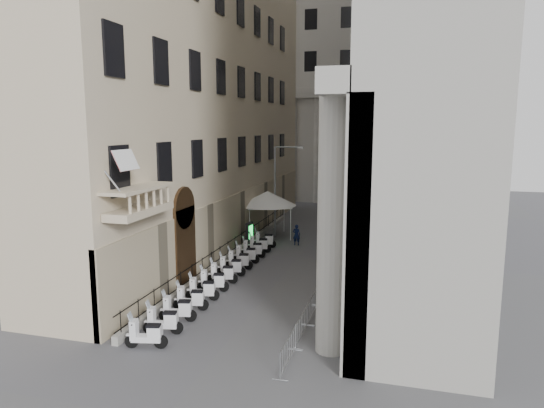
{
  "coord_description": "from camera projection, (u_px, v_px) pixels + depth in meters",
  "views": [
    {
      "loc": [
        6.89,
        -12.19,
        8.93
      ],
      "look_at": [
        -0.41,
        14.02,
        4.5
      ],
      "focal_mm": 32.0,
      "sensor_mm": 36.0,
      "label": 1
    }
  ],
  "objects": [
    {
      "name": "flag",
      "position": [
        134.0,
        337.0,
        20.67
      ],
      "size": [
        1.0,
        1.4,
        8.2
      ],
      "primitive_type": null,
      "color": "#9E0C11",
      "rests_on": "ground"
    },
    {
      "name": "scooter_9",
      "position": [
        246.0,
        263.0,
        31.7
      ],
      "size": [
        1.49,
        0.86,
        1.5
      ],
      "primitive_type": null,
      "rotation": [
        0.0,
        0.0,
        1.8
      ],
      "color": "white",
      "rests_on": "ground"
    },
    {
      "name": "barrier_6",
      "position": [
        341.0,
        260.0,
        32.53
      ],
      "size": [
        0.6,
        2.4,
        1.1
      ],
      "primitive_type": null,
      "color": "#ADB0B5",
      "rests_on": "ground"
    },
    {
      "name": "barrier_8",
      "position": [
        349.0,
        243.0,
        37.28
      ],
      "size": [
        0.6,
        2.4,
        1.1
      ],
      "primitive_type": null,
      "color": "#ADB0B5",
      "rests_on": "ground"
    },
    {
      "name": "security_tent",
      "position": [
        275.0,
        200.0,
        38.18
      ],
      "size": [
        4.58,
        4.58,
        3.72
      ],
      "color": "white",
      "rests_on": "ground"
    },
    {
      "name": "scooter_6",
      "position": [
        223.0,
        283.0,
        27.68
      ],
      "size": [
        1.49,
        0.86,
        1.5
      ],
      "primitive_type": null,
      "rotation": [
        0.0,
        0.0,
        1.8
      ],
      "color": "white",
      "rests_on": "ground"
    },
    {
      "name": "scooter_1",
      "position": [
        164.0,
        334.0,
        20.98
      ],
      "size": [
        1.49,
        0.86,
        1.5
      ],
      "primitive_type": null,
      "rotation": [
        0.0,
        0.0,
        1.8
      ],
      "color": "white",
      "rests_on": "ground"
    },
    {
      "name": "street_lamp",
      "position": [
        278.0,
        184.0,
        38.87
      ],
      "size": [
        2.38,
        0.2,
        7.29
      ],
      "rotation": [
        0.0,
        0.0,
        0.01
      ],
      "color": "gray",
      "rests_on": "ground"
    },
    {
      "name": "scooter_10",
      "position": [
        253.0,
        258.0,
        33.03
      ],
      "size": [
        1.49,
        0.86,
        1.5
      ],
      "primitive_type": null,
      "rotation": [
        0.0,
        0.0,
        1.8
      ],
      "color": "white",
      "rests_on": "ground"
    },
    {
      "name": "barrier_1",
      "position": [
        302.0,
        337.0,
        20.64
      ],
      "size": [
        0.6,
        2.4,
        1.1
      ],
      "primitive_type": null,
      "color": "#ADB0B5",
      "rests_on": "ground"
    },
    {
      "name": "iron_fence",
      "position": [
        233.0,
        257.0,
        33.11
      ],
      "size": [
        0.3,
        28.0,
        1.4
      ],
      "primitive_type": null,
      "color": "black",
      "rests_on": "ground"
    },
    {
      "name": "pedestrian_c",
      "position": [
        327.0,
        210.0,
        46.33
      ],
      "size": [
        1.1,
        1.0,
        1.89
      ],
      "primitive_type": "imported",
      "rotation": [
        0.0,
        0.0,
        3.7
      ],
      "color": "black",
      "rests_on": "ground"
    },
    {
      "name": "scooter_3",
      "position": [
        191.0,
        310.0,
        23.66
      ],
      "size": [
        1.49,
        0.86,
        1.5
      ],
      "primitive_type": null,
      "rotation": [
        0.0,
        0.0,
        1.8
      ],
      "color": "white",
      "rests_on": "ground"
    },
    {
      "name": "scooter_0",
      "position": [
        147.0,
        348.0,
        19.64
      ],
      "size": [
        1.49,
        0.86,
        1.5
      ],
      "primitive_type": null,
      "rotation": [
        0.0,
        0.0,
        1.8
      ],
      "color": "white",
      "rests_on": "ground"
    },
    {
      "name": "info_kiosk",
      "position": [
        249.0,
        234.0,
        36.09
      ],
      "size": [
        0.37,
        0.87,
        1.78
      ],
      "rotation": [
        0.0,
        0.0,
        -0.13
      ],
      "color": "black",
      "rests_on": "ground"
    },
    {
      "name": "scooter_8",
      "position": [
        239.0,
        269.0,
        30.36
      ],
      "size": [
        1.49,
        0.86,
        1.5
      ],
      "primitive_type": null,
      "rotation": [
        0.0,
        0.0,
        1.8
      ],
      "color": "white",
      "rests_on": "ground"
    },
    {
      "name": "scooter_4",
      "position": [
        203.0,
        300.0,
        25.0
      ],
      "size": [
        1.49,
        0.86,
        1.5
      ],
      "primitive_type": null,
      "rotation": [
        0.0,
        0.0,
        1.8
      ],
      "color": "white",
      "rests_on": "ground"
    },
    {
      "name": "scooter_2",
      "position": [
        178.0,
        321.0,
        22.32
      ],
      "size": [
        1.49,
        0.86,
        1.5
      ],
      "primitive_type": null,
      "rotation": [
        0.0,
        0.0,
        1.8
      ],
      "color": "white",
      "rests_on": "ground"
    },
    {
      "name": "barrier_2",
      "position": [
        313.0,
        315.0,
        23.02
      ],
      "size": [
        0.6,
        2.4,
        1.1
      ],
      "primitive_type": null,
      "color": "#ADB0B5",
      "rests_on": "ground"
    },
    {
      "name": "barrier_7",
      "position": [
        345.0,
        251.0,
        34.91
      ],
      "size": [
        0.6,
        2.4,
        1.1
      ],
      "primitive_type": null,
      "color": "#ADB0B5",
      "rests_on": "ground"
    },
    {
      "name": "pedestrian_b",
      "position": [
        345.0,
        225.0,
        39.34
      ],
      "size": [
        1.0,
        0.85,
        1.8
      ],
      "primitive_type": "imported",
      "rotation": [
        0.0,
        0.0,
        2.93
      ],
      "color": "black",
      "rests_on": "ground"
    },
    {
      "name": "far_building",
      "position": [
        351.0,
        74.0,
        58.08
      ],
      "size": [
        22.0,
        10.0,
        30.0
      ],
      "primitive_type": "cube",
      "color": "beige",
      "rests_on": "ground"
    },
    {
      "name": "scooter_11",
      "position": [
        259.0,
        253.0,
        34.37
      ],
      "size": [
        1.49,
        0.86,
        1.5
      ],
      "primitive_type": null,
      "rotation": [
        0.0,
        0.0,
        1.8
      ],
      "color": "white",
      "rests_on": "ground"
    },
    {
      "name": "left_building",
      "position": [
        207.0,
        12.0,
        35.03
      ],
      "size": [
        5.0,
        36.0,
        34.0
      ],
      "primitive_type": "cube",
      "color": "#C6B498",
      "rests_on": "ground"
    },
    {
      "name": "barrier_0",
      "position": [
        288.0,
        365.0,
        18.27
      ],
      "size": [
        0.6,
        2.4,
        1.1
      ],
      "primitive_type": null,
      "color": "#ADB0B5",
      "rests_on": "ground"
    },
    {
      "name": "pedestrian_a",
      "position": [
        297.0,
        235.0,
        36.41
      ],
      "size": [
        0.58,
        0.39,
        1.57
      ],
      "primitive_type": "imported",
      "rotation": [
        0.0,
        0.0,
        3.16
      ],
      "color": "#0D1536",
      "rests_on": "ground"
    },
    {
      "name": "scooter_12",
      "position": [
        265.0,
        248.0,
        35.71
      ],
      "size": [
        1.49,
        0.86,
        1.5
      ],
      "primitive_type": null,
      "rotation": [
        0.0,
        0.0,
        1.8
      ],
      "color": "white",
      "rests_on": "ground"
    },
    {
      "name": "barrier_3",
      "position": [
        322.0,
        298.0,
        25.4
      ],
      "size": [
        0.6,
        2.4,
        1.1
      ],
      "primitive_type": null,
      "color": "#ADB0B5",
      "rests_on": "ground"
    },
    {
      "name": "blue_awning",
      "position": [
        368.0,
        239.0,
        38.48
      ],
      "size": [
        1.6,
        3.0,
        3.0
      ],
      "primitive_type": null,
      "color": "navy",
      "rests_on": "ground"
    },
    {
      "name": "scooter_7",
      "position": [
        232.0,
        276.0,
        29.02
      ],
      "size": [
        1.49,
        0.86,
        1.5
      ],
      "primitive_type": null,
      "rotation": [
        0.0,
        0.0,
        1.8
      ],
      "color": "white",
      "rests_on": "ground"
    },
    {
      "name": "scooter_5",
      "position": [
        214.0,
        291.0,
        26.34
      ],
      "size": [
        1.49,
        0.86,
        1.5
      ],
      "primitive_type": null,
      "rotation": [
        0.0,
        0.0,
        1.8
      ],
      "color": "white",
      "rests_on": "ground"
    },
    {
      "name": "barrier_4",
      "position": [
        329.0,
        283.0,
        27.77
      ],
      "size": [
        0.6,
        2.4,
        1.1
      ],
      "primitive_type": null,
      "color": "#ADB0B5",
      "rests_on": "ground"
    },
    {
      "name": "barrier_5",
      "position": [
        336.0,
        270.0,
        30.15
      ],
      "size": [
        0.6,
        2.4,
        1.1
      ],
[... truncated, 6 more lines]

